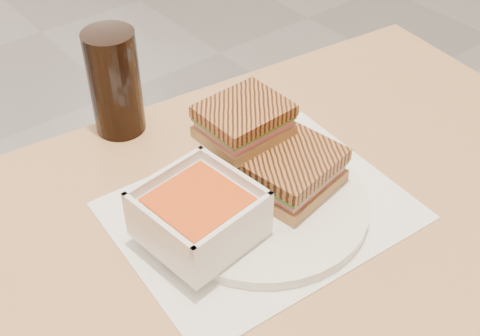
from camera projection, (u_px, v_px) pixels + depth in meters
main_table at (216, 333)px, 0.79m from camera, size 1.28×0.84×0.75m
tray_liner at (261, 211)px, 0.80m from camera, size 0.38×0.30×0.00m
plate at (262, 203)px, 0.80m from camera, size 0.27×0.27×0.01m
soup_bowl at (199, 216)px, 0.73m from camera, size 0.14×0.14×0.07m
panini_lower at (292, 171)px, 0.79m from camera, size 0.13×0.12×0.05m
panini_upper at (244, 121)px, 0.79m from camera, size 0.11×0.09×0.05m
cola_glass at (115, 83)px, 0.89m from camera, size 0.07×0.07×0.16m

